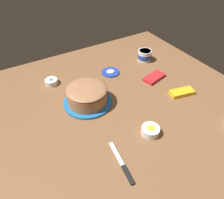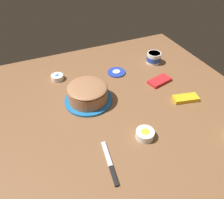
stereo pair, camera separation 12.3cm
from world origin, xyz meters
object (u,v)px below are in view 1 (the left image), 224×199
frosting_tub (145,55)px  sprinkle_bowl_yellow (150,130)px  candy_box_upper (182,92)px  spreading_knife (123,166)px  sprinkle_bowl_blue (51,81)px  frosting_tub_lid (110,72)px  candy_box_lower (154,77)px  frosted_cake (87,96)px

frosting_tub → sprinkle_bowl_yellow: 0.74m
frosting_tub → candy_box_upper: size_ratio=0.70×
frosting_tub → spreading_knife: frosting_tub is taller
frosting_tub → sprinkle_bowl_blue: (-0.72, 0.07, -0.02)m
frosting_tub_lid → sprinkle_bowl_blue: 0.41m
frosting_tub → sprinkle_bowl_yellow: size_ratio=1.13×
candy_box_lower → candy_box_upper: candy_box_upper is taller
sprinkle_bowl_yellow → sprinkle_bowl_blue: bearing=113.6°
sprinkle_bowl_yellow → frosted_cake: bearing=114.4°
spreading_knife → sprinkle_bowl_blue: sprinkle_bowl_blue is taller
sprinkle_bowl_yellow → candy_box_upper: size_ratio=0.62×
frosted_cake → candy_box_lower: frosted_cake is taller
sprinkle_bowl_blue → sprinkle_bowl_yellow: bearing=-66.4°
frosting_tub_lid → spreading_knife: size_ratio=0.53×
frosted_cake → sprinkle_bowl_yellow: size_ratio=3.06×
sprinkle_bowl_yellow → spreading_knife: bearing=-158.4°
frosting_tub → spreading_knife: (-0.65, -0.69, -0.04)m
frosted_cake → sprinkle_bowl_blue: 0.32m
candy_box_lower → spreading_knife: bearing=-153.5°
candy_box_lower → candy_box_upper: (0.04, -0.22, 0.00)m
frosting_tub_lid → sprinkle_bowl_yellow: 0.60m
sprinkle_bowl_blue → frosting_tub: bearing=-5.6°
frosted_cake → candy_box_upper: 0.59m
frosting_tub → candy_box_upper: frosting_tub is taller
sprinkle_bowl_blue → candy_box_upper: (0.67, -0.52, -0.01)m
sprinkle_bowl_blue → candy_box_upper: bearing=-38.1°
frosted_cake → frosting_tub: (0.60, 0.23, -0.01)m
frosting_tub → spreading_knife: size_ratio=0.45×
frosting_tub → sprinkle_bowl_blue: frosting_tub is taller
frosted_cake → sprinkle_bowl_blue: frosted_cake is taller
frosted_cake → sprinkle_bowl_yellow: (0.17, -0.38, -0.03)m
sprinkle_bowl_blue → sprinkle_bowl_yellow: size_ratio=0.88×
sprinkle_bowl_yellow → candy_box_upper: bearing=22.1°
frosting_tub_lid → sprinkle_bowl_yellow: size_ratio=1.34×
sprinkle_bowl_blue → candy_box_lower: sprinkle_bowl_blue is taller
frosting_tub → spreading_knife: 0.95m
frosting_tub → candy_box_lower: (-0.10, -0.23, -0.03)m
frosted_cake → spreading_knife: frosted_cake is taller
frosting_tub_lid → sprinkle_bowl_yellow: (-0.11, -0.59, 0.02)m
candy_box_lower → frosting_tub_lid: bearing=122.5°
spreading_knife → sprinkle_bowl_blue: (-0.07, 0.76, 0.01)m
sprinkle_bowl_blue → candy_box_upper: sprinkle_bowl_blue is taller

